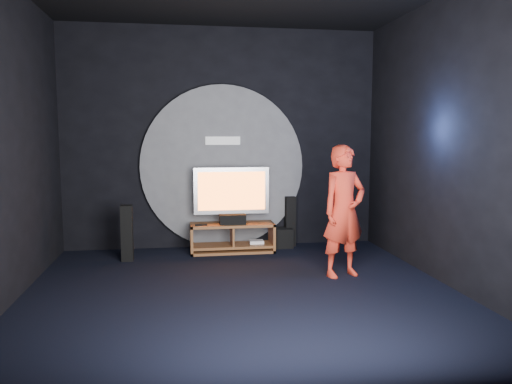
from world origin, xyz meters
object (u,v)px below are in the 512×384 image
tower_speaker_right (290,221)px  media_console (233,239)px  subwoofer (283,238)px  player (344,211)px  tower_speaker_left (127,233)px  tv (232,193)px

tower_speaker_right → media_console: bearing=-163.0°
tower_speaker_right → subwoofer: size_ratio=2.60×
subwoofer → player: 1.90m
tower_speaker_left → subwoofer: tower_speaker_left is taller
tower_speaker_right → player: (0.29, -1.82, 0.44)m
tv → subwoofer: 1.15m
tv → player: 2.04m
tower_speaker_right → subwoofer: 0.31m
media_console → tower_speaker_left: (-1.56, -0.30, 0.21)m
tower_speaker_right → player: size_ratio=0.48×
tv → subwoofer: (0.85, 0.12, -0.77)m
tower_speaker_right → player: player is taller
subwoofer → player: size_ratio=0.18×
media_console → tower_speaker_right: tower_speaker_right is taller
subwoofer → tower_speaker_left: bearing=-168.4°
player → media_console: bearing=112.3°
tv → player: size_ratio=0.69×
media_console → tv: (-0.01, 0.07, 0.73)m
tv → player: player is taller
subwoofer → player: player is taller
tower_speaker_left → tower_speaker_right: bearing=13.4°
tv → tower_speaker_right: tv is taller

